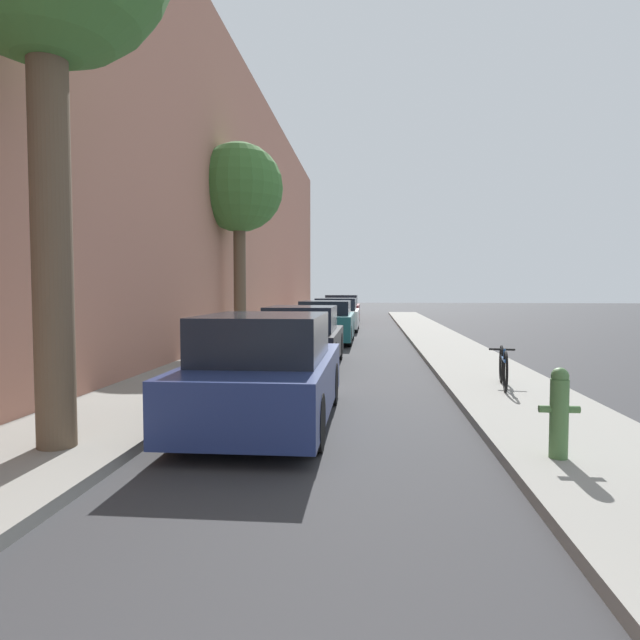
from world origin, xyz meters
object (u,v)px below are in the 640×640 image
parked_car_black (302,338)px  bicycle (503,367)px  parked_car_navy (266,373)px  parked_car_white (336,315)px  parked_car_maroon (342,310)px  parked_car_teal (326,323)px  fire_hydrant (559,412)px  street_tree_far (239,190)px

parked_car_black → bicycle: bearing=-39.2°
parked_car_navy → parked_car_white: parked_car_navy is taller
parked_car_white → parked_car_maroon: parked_car_maroon is taller
parked_car_teal → fire_hydrant: (3.31, -12.80, -0.10)m
street_tree_far → bicycle: 10.14m
fire_hydrant → parked_car_white: bearing=100.2°
parked_car_navy → parked_car_teal: size_ratio=1.03×
parked_car_white → fire_hydrant: parked_car_white is taller
fire_hydrant → parked_car_teal: bearing=104.5°
parked_car_black → street_tree_far: size_ratio=0.65×
parked_car_navy → street_tree_far: size_ratio=0.67×
parked_car_navy → bicycle: 4.34m
parked_car_navy → parked_car_maroon: 22.46m
parked_car_navy → fire_hydrant: bearing=-26.6°
fire_hydrant → bicycle: 4.04m
parked_car_black → fire_hydrant: 7.88m
parked_car_teal → fire_hydrant: parked_car_teal is taller
parked_car_black → parked_car_teal: bearing=89.1°
parked_car_maroon → street_tree_far: (-2.40, -13.20, 4.02)m
parked_car_black → bicycle: size_ratio=2.41×
parked_car_maroon → fire_hydrant: size_ratio=4.56×
parked_car_navy → parked_car_teal: 11.20m
parked_car_black → parked_car_teal: parked_car_teal is taller
parked_car_maroon → parked_car_white: bearing=-89.5°
parked_car_teal → parked_car_black: bearing=-90.9°
parked_car_teal → street_tree_far: bearing=-141.5°
fire_hydrant → parked_car_maroon: bearing=97.9°
parked_car_navy → fire_hydrant: size_ratio=4.50×
parked_car_black → parked_car_teal: size_ratio=1.00×
parked_car_white → bicycle: parked_car_white is taller
street_tree_far → fire_hydrant: size_ratio=6.72×
parked_car_white → street_tree_far: street_tree_far is taller
parked_car_navy → street_tree_far: (-2.55, 9.26, 4.05)m
parked_car_black → parked_car_white: parked_car_white is taller
parked_car_white → parked_car_black: bearing=-90.5°
parked_car_teal → parked_car_white: (0.00, 5.61, -0.00)m
parked_car_navy → bicycle: (3.60, 2.41, -0.22)m
parked_car_black → fire_hydrant: size_ratio=4.38×
parked_car_black → parked_car_maroon: (0.05, 16.95, 0.05)m
parked_car_navy → parked_car_maroon: size_ratio=0.99×
parked_car_maroon → parked_car_teal: bearing=-89.8°
parked_car_maroon → fire_hydrant: parked_car_maroon is taller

